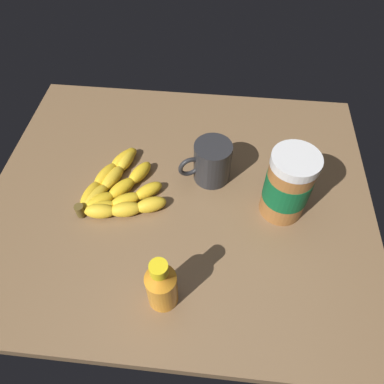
# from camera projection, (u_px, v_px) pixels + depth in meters

# --- Properties ---
(ground_plane) EXTENTS (0.86, 0.73, 0.03)m
(ground_plane) POSITION_uv_depth(u_px,v_px,m) (180.00, 198.00, 0.83)
(ground_plane) COLOR brown
(banana_bunch) EXTENTS (0.20, 0.22, 0.03)m
(banana_bunch) POSITION_uv_depth(u_px,v_px,m) (117.00, 189.00, 0.80)
(banana_bunch) COLOR yellow
(banana_bunch) RESTS_ON ground_plane
(peanut_butter_jar) EXTENTS (0.10, 0.10, 0.17)m
(peanut_butter_jar) POSITION_uv_depth(u_px,v_px,m) (288.00, 185.00, 0.73)
(peanut_butter_jar) COLOR #9E602D
(peanut_butter_jar) RESTS_ON ground_plane
(honey_bottle) EXTENTS (0.06, 0.06, 0.14)m
(honey_bottle) POSITION_uv_depth(u_px,v_px,m) (163.00, 285.00, 0.62)
(honey_bottle) COLOR orange
(honey_bottle) RESTS_ON ground_plane
(coffee_mug) EXTENTS (0.12, 0.08, 0.10)m
(coffee_mug) POSITION_uv_depth(u_px,v_px,m) (212.00, 162.00, 0.81)
(coffee_mug) COLOR #262628
(coffee_mug) RESTS_ON ground_plane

